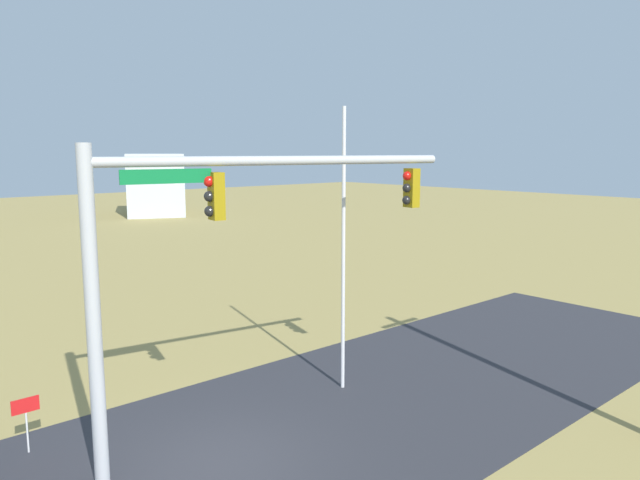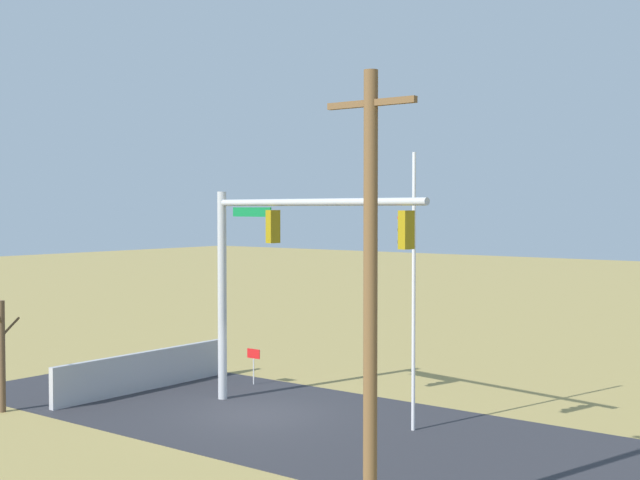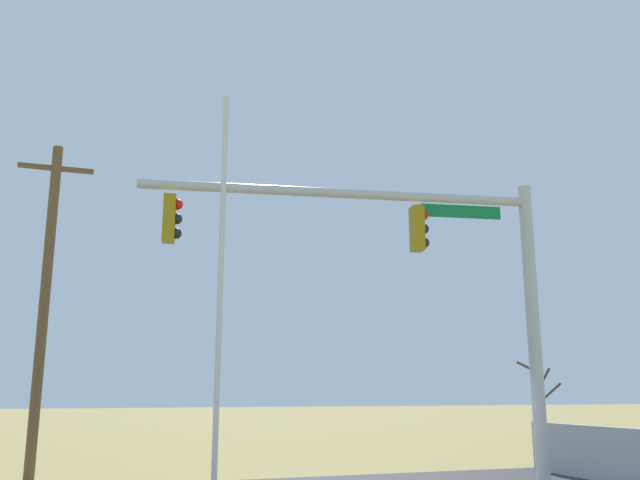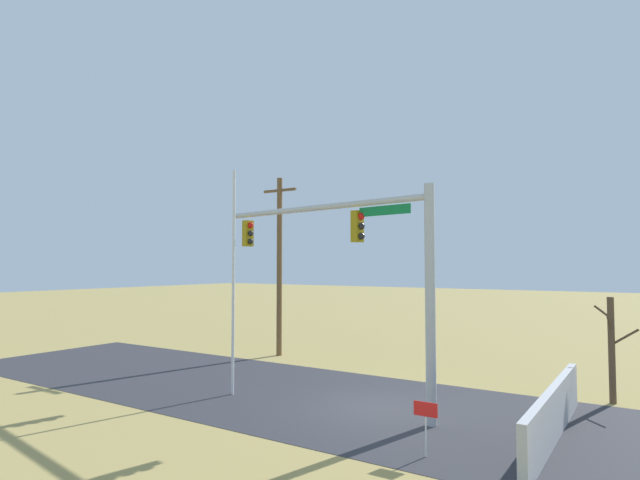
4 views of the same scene
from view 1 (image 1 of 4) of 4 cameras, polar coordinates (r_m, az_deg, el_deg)
ground_plane at (r=13.38m, az=-9.48°, el=-20.07°), size 160.00×160.00×0.00m
road_surface at (r=15.61m, az=3.58°, el=-15.60°), size 28.00×8.00×0.01m
signal_mast at (r=12.31m, az=-10.36°, el=0.31°), size 8.35×1.56×6.52m
flagpole at (r=15.73m, az=2.24°, el=-1.11°), size 0.10×0.10×7.50m
open_sign at (r=14.53m, az=-26.22°, el=-14.51°), size 0.56×0.04×1.22m
distant_building at (r=62.31m, az=-15.45°, el=5.12°), size 7.86×8.73×6.08m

